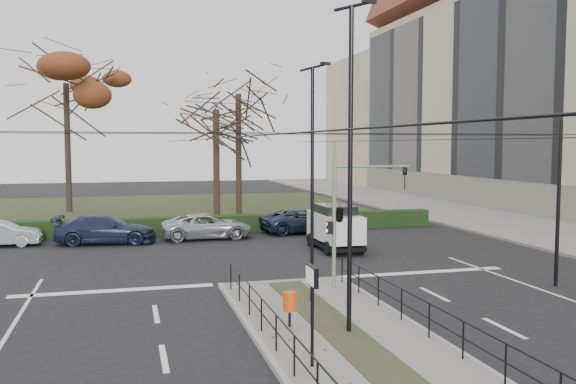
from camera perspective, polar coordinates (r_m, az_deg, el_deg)
name	(u,v)px	position (r m, az deg, el deg)	size (l,w,h in m)	color
ground	(323,321)	(18.27, 3.28, -11.94)	(140.00, 140.00, 0.00)	black
median_island	(354,346)	(16.00, 6.17, -14.10)	(4.40, 15.00, 0.14)	#62605D
sidewalk_east	(466,216)	(45.51, 16.28, -2.12)	(8.00, 90.00, 0.14)	#62605D
park	(120,211)	(48.91, -15.44, -1.68)	(38.00, 26.00, 0.10)	black
hedge	(118,228)	(35.55, -15.63, -3.22)	(38.00, 1.00, 1.00)	black
apartment_block	(569,77)	(52.88, 24.82, 9.75)	(13.09, 52.10, 21.64)	tan
median_railing	(355,312)	(15.65, 6.33, -11.06)	(4.14, 13.24, 0.92)	black
catenary	(307,200)	(19.15, 1.81, -0.74)	(20.00, 34.00, 6.00)	black
traffic_light	(341,212)	(21.38, 5.03, -1.84)	(3.12, 1.78, 4.60)	slate
litter_bin	(290,302)	(17.03, 0.15, -10.24)	(0.38, 0.38, 0.97)	black
info_panel	(312,288)	(13.84, 2.27, -8.94)	(0.13, 0.60, 2.30)	black
streetlamp_median_near	(351,166)	(16.11, 5.91, 2.48)	(0.73, 0.15, 8.78)	black
streetlamp_median_far	(313,181)	(19.21, 2.33, 1.00)	(0.63, 0.13, 7.59)	black
parked_car_second	(0,234)	(34.17, -25.37, -3.54)	(1.38, 3.96, 1.31)	#A2A4AA
parked_car_third	(106,229)	(33.16, -16.70, -3.36)	(2.09, 5.13, 1.49)	#1B2740
parked_car_fourth	(207,226)	(33.69, -7.56, -3.19)	(2.28, 4.94, 1.37)	#A2A4AA
white_van	(335,226)	(29.90, 4.43, -3.22)	(1.91, 4.05, 2.22)	silver
rust_tree	(66,83)	(48.83, -20.07, 9.53)	(10.32, 10.32, 12.62)	black
bare_tree_center	(238,103)	(44.75, -4.67, 8.32)	(7.12, 7.12, 11.57)	black
bare_tree_near	(216,118)	(41.11, -6.75, 6.92)	(7.47, 7.47, 9.80)	black
parked_car_fifth	(304,221)	(35.75, 1.48, -2.69)	(2.32, 5.04, 1.40)	#1B2740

